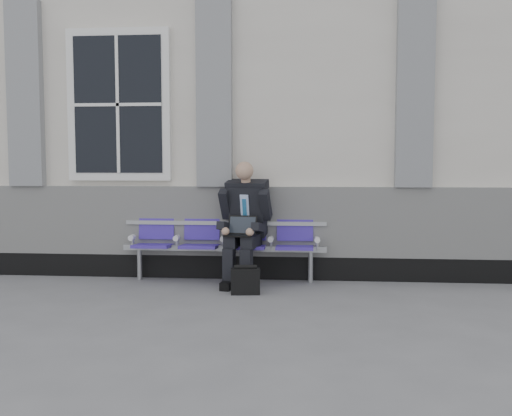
{
  "coord_description": "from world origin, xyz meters",
  "views": [
    {
      "loc": [
        2.77,
        -5.81,
        1.5
      ],
      "look_at": [
        2.18,
        0.9,
        0.97
      ],
      "focal_mm": 40.0,
      "sensor_mm": 36.0,
      "label": 1
    }
  ],
  "objects": [
    {
      "name": "businessman",
      "position": [
        2.01,
        1.18,
        0.81
      ],
      "size": [
        0.67,
        0.89,
        1.52
      ],
      "color": "black",
      "rests_on": "ground"
    },
    {
      "name": "station_building",
      "position": [
        -0.02,
        3.47,
        2.22
      ],
      "size": [
        14.4,
        4.4,
        4.49
      ],
      "color": "silver",
      "rests_on": "ground"
    },
    {
      "name": "briefcase",
      "position": [
        2.09,
        0.59,
        0.16
      ],
      "size": [
        0.34,
        0.17,
        0.34
      ],
      "color": "black",
      "rests_on": "ground"
    },
    {
      "name": "bench",
      "position": [
        1.73,
        1.32,
        0.55
      ],
      "size": [
        2.6,
        0.47,
        0.91
      ],
      "color": "#9EA0A3",
      "rests_on": "ground"
    },
    {
      "name": "ground",
      "position": [
        0.0,
        0.0,
        0.0
      ],
      "size": [
        70.0,
        70.0,
        0.0
      ],
      "primitive_type": "plane",
      "color": "slate",
      "rests_on": "ground"
    }
  ]
}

